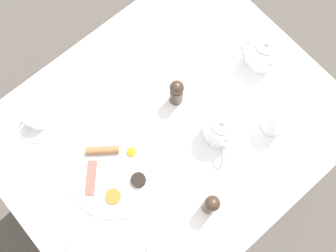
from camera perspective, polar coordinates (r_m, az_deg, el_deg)
ground_plane at (r=2.00m, az=-0.00°, el=-6.65°), size 8.00×8.00×0.00m
table at (r=1.32m, az=-0.00°, el=-1.31°), size 0.86×1.05×0.78m
breakfast_plate at (r=1.21m, az=-7.57°, el=-6.46°), size 0.29×0.29×0.04m
teapot_near at (r=1.20m, az=7.65°, el=-0.40°), size 0.18×0.10×0.13m
teapot_far at (r=1.32m, az=13.62°, el=10.39°), size 0.18×0.10×0.13m
teacup_with_saucer_left at (r=1.16m, az=-0.91°, el=-17.73°), size 0.16×0.16×0.07m
teacup_with_saucer_right at (r=1.29m, az=-18.54°, el=1.21°), size 0.16×0.16×0.07m
water_glass_tall at (r=1.23m, az=15.42°, el=0.71°), size 0.07×0.07×0.11m
pepper_grinder at (r=1.21m, az=1.25°, el=4.96°), size 0.05×0.05×0.12m
salt_grinder at (r=1.14m, az=6.27°, el=-11.27°), size 0.05×0.05×0.12m
fork_by_plate at (r=1.34m, az=-5.69°, el=10.21°), size 0.03×0.19×0.00m
knife_by_plate at (r=1.41m, az=3.21°, el=15.63°), size 0.22×0.04×0.00m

